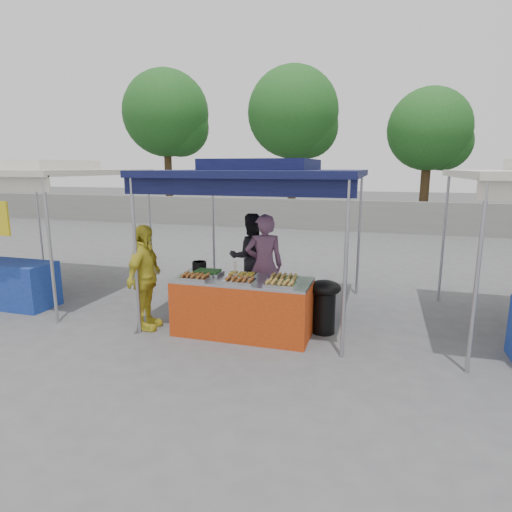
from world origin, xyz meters
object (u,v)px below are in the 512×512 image
(vendor_woman, at_px, (264,266))
(customer_person, at_px, (145,278))
(vendor_table, at_px, (243,307))
(cooking_pot, at_px, (199,266))
(helper_man, at_px, (251,257))
(wok_burner, at_px, (324,302))

(vendor_woman, xyz_separation_m, customer_person, (-1.57, -1.09, -0.05))
(vendor_table, height_order, vendor_woman, vendor_woman)
(customer_person, bearing_deg, cooking_pot, -54.23)
(helper_man, bearing_deg, customer_person, 32.54)
(vendor_table, xyz_separation_m, customer_person, (-1.49, -0.20, 0.38))
(vendor_table, relative_size, customer_person, 1.24)
(vendor_woman, height_order, helper_man, vendor_woman)
(vendor_table, distance_m, vendor_woman, 0.99)
(vendor_woman, relative_size, customer_person, 1.06)
(cooking_pot, relative_size, vendor_woman, 0.13)
(vendor_woman, relative_size, helper_man, 1.05)
(customer_person, bearing_deg, wok_burner, -81.52)
(wok_burner, distance_m, helper_man, 2.05)
(cooking_pot, bearing_deg, vendor_woman, 30.55)
(wok_burner, distance_m, customer_person, 2.72)
(vendor_woman, distance_m, helper_man, 0.94)
(cooking_pot, bearing_deg, customer_person, -139.97)
(helper_man, bearing_deg, cooking_pot, 44.52)
(wok_burner, bearing_deg, customer_person, -143.07)
(wok_burner, bearing_deg, vendor_woman, 179.25)
(vendor_woman, distance_m, customer_person, 1.92)
(vendor_woman, bearing_deg, wok_burner, 134.50)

